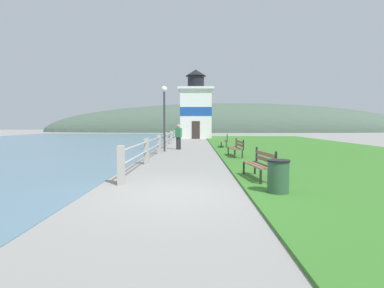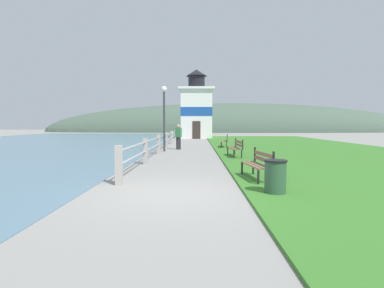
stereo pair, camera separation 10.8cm
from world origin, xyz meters
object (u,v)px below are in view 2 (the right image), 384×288
at_px(trash_bin, 275,177).
at_px(park_bench_midway, 236,147).
at_px(lighthouse, 196,109).
at_px(park_bench_far, 225,140).
at_px(lamp_post, 164,106).
at_px(park_bench_near, 259,163).
at_px(person_strolling, 178,136).

bearing_deg(trash_bin, park_bench_midway, 89.23).
bearing_deg(lighthouse, park_bench_far, -81.78).
distance_m(park_bench_far, lamp_post, 5.40).
bearing_deg(trash_bin, park_bench_near, 90.75).
height_order(park_bench_far, person_strolling, person_strolling).
relative_size(park_bench_midway, lighthouse, 0.23).
relative_size(lighthouse, person_strolling, 4.86).
distance_m(park_bench_midway, person_strolling, 5.66).
bearing_deg(lighthouse, park_bench_near, -85.90).
height_order(person_strolling, trash_bin, person_strolling).
xyz_separation_m(park_bench_midway, lamp_post, (-3.96, 3.26, 2.20)).
height_order(park_bench_far, lighthouse, lighthouse).
xyz_separation_m(park_bench_midway, park_bench_far, (0.03, 6.17, -0.00)).
xyz_separation_m(park_bench_near, lamp_post, (-3.83, 9.39, 2.20)).
bearing_deg(person_strolling, trash_bin, -141.42).
xyz_separation_m(park_bench_near, park_bench_far, (0.16, 12.30, 0.00)).
bearing_deg(park_bench_near, park_bench_far, -98.27).
distance_m(park_bench_near, lamp_post, 10.37).
height_order(park_bench_midway, lamp_post, lamp_post).
bearing_deg(person_strolling, park_bench_midway, -120.88).
bearing_deg(park_bench_midway, lighthouse, -87.93).
xyz_separation_m(park_bench_far, lamp_post, (-3.98, -2.91, 2.20)).
xyz_separation_m(lighthouse, trash_bin, (1.93, -28.38, -2.97)).
xyz_separation_m(park_bench_midway, person_strolling, (-3.18, 4.67, 0.36)).
xyz_separation_m(park_bench_near, lighthouse, (-1.90, 26.57, 2.85)).
bearing_deg(park_bench_near, lamp_post, -75.36).
bearing_deg(person_strolling, park_bench_near, -139.35).
relative_size(park_bench_near, person_strolling, 1.01).
relative_size(park_bench_midway, person_strolling, 1.10).
height_order(park_bench_near, park_bench_far, same).
height_order(park_bench_near, lamp_post, lamp_post).
distance_m(trash_bin, lamp_post, 12.07).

